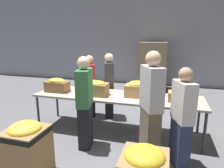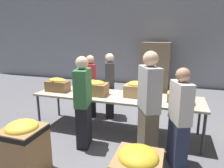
{
  "view_description": "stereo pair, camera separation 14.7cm",
  "coord_description": "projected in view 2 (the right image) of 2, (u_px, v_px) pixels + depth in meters",
  "views": [
    {
      "loc": [
        0.99,
        -3.77,
        1.96
      ],
      "look_at": [
        -0.18,
        0.28,
        0.95
      ],
      "focal_mm": 32.0,
      "sensor_mm": 36.0,
      "label": 1
    },
    {
      "loc": [
        1.13,
        -3.73,
        1.96
      ],
      "look_at": [
        -0.18,
        0.28,
        0.95
      ],
      "focal_mm": 32.0,
      "sensor_mm": 36.0,
      "label": 2
    }
  ],
  "objects": [
    {
      "name": "volunteer_3",
      "position": [
        83.0,
        103.0,
        3.51
      ],
      "size": [
        0.3,
        0.47,
        1.64
      ],
      "rotation": [
        0.0,
        0.0,
        1.77
      ],
      "color": "black",
      "rests_on": "ground_plane"
    },
    {
      "name": "banana_box_3",
      "position": [
        180.0,
        96.0,
        3.63
      ],
      "size": [
        0.45,
        0.31,
        0.23
      ],
      "color": "#A37A4C",
      "rests_on": "sorting_table"
    },
    {
      "name": "banana_box_2",
      "position": [
        137.0,
        89.0,
        3.94
      ],
      "size": [
        0.47,
        0.3,
        0.32
      ],
      "color": "tan",
      "rests_on": "sorting_table"
    },
    {
      "name": "volunteer_0",
      "position": [
        179.0,
        120.0,
        2.94
      ],
      "size": [
        0.35,
        0.46,
        1.54
      ],
      "rotation": [
        0.0,
        0.0,
        1.97
      ],
      "color": "#2D3856",
      "rests_on": "ground_plane"
    },
    {
      "name": "banana_box_1",
      "position": [
        96.0,
        88.0,
        4.08
      ],
      "size": [
        0.47,
        0.33,
        0.3
      ],
      "color": "olive",
      "rests_on": "sorting_table"
    },
    {
      "name": "sorting_table",
      "position": [
        116.0,
        97.0,
        4.07
      ],
      "size": [
        3.39,
        0.87,
        0.79
      ],
      "color": "#B2A893",
      "rests_on": "ground_plane"
    },
    {
      "name": "volunteer_4",
      "position": [
        91.0,
        86.0,
        4.93
      ],
      "size": [
        0.38,
        0.45,
        1.52
      ],
      "rotation": [
        0.0,
        0.0,
        -1.05
      ],
      "color": "black",
      "rests_on": "ground_plane"
    },
    {
      "name": "volunteer_1",
      "position": [
        148.0,
        107.0,
        3.14
      ],
      "size": [
        0.42,
        0.52,
        1.75
      ],
      "rotation": [
        0.0,
        0.0,
        2.04
      ],
      "color": "#6B604C",
      "rests_on": "ground_plane"
    },
    {
      "name": "pallet_stack_0",
      "position": [
        156.0,
        67.0,
        7.38
      ],
      "size": [
        1.07,
        1.07,
        1.75
      ],
      "color": "olive",
      "rests_on": "ground_plane"
    },
    {
      "name": "ground_plane",
      "position": [
        116.0,
        131.0,
        4.24
      ],
      "size": [
        30.0,
        30.0,
        0.0
      ],
      "primitive_type": "plane",
      "color": "slate"
    },
    {
      "name": "wall_back",
      "position": [
        149.0,
        35.0,
        7.96
      ],
      "size": [
        16.0,
        0.08,
        4.0
      ],
      "color": "#9399A3",
      "rests_on": "ground_plane"
    },
    {
      "name": "banana_box_0",
      "position": [
        58.0,
        84.0,
        4.36
      ],
      "size": [
        0.5,
        0.29,
        0.3
      ],
      "color": "olive",
      "rests_on": "sorting_table"
    },
    {
      "name": "donation_bin_0",
      "position": [
        24.0,
        146.0,
        2.84
      ],
      "size": [
        0.53,
        0.53,
        0.82
      ],
      "color": "#A37A4C",
      "rests_on": "ground_plane"
    },
    {
      "name": "volunteer_2",
      "position": [
        110.0,
        86.0,
        4.85
      ],
      "size": [
        0.34,
        0.47,
        1.57
      ],
      "rotation": [
        0.0,
        0.0,
        -1.24
      ],
      "color": "black",
      "rests_on": "ground_plane"
    }
  ]
}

